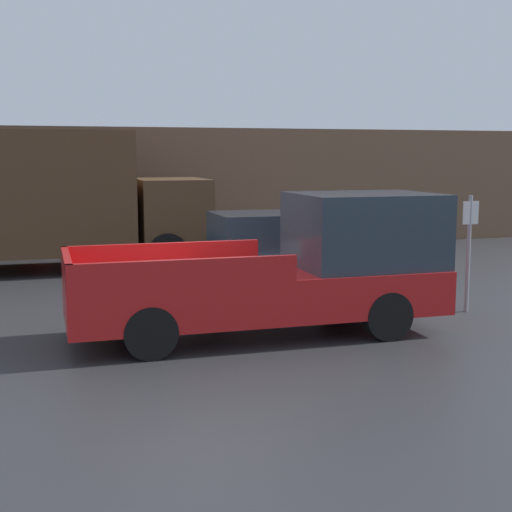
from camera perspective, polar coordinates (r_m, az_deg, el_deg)
ground_plane at (r=11.30m, az=-4.75°, el=-5.96°), size 60.00×60.00×0.00m
building_wall at (r=20.52m, az=-10.45°, el=5.22°), size 28.00×0.15×3.51m
pickup_truck at (r=11.01m, az=3.04°, el=-1.08°), size 5.69×1.99×2.14m
car at (r=14.40m, az=1.51°, el=0.35°), size 4.77×1.91×1.59m
delivery_truck at (r=17.59m, az=-17.58°, el=4.52°), size 7.63×2.51×3.29m
parking_sign at (r=12.94m, az=16.66°, el=0.76°), size 0.30×0.07×2.05m
newspaper_box at (r=20.18m, az=-17.78°, el=1.38°), size 0.45×0.40×1.03m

